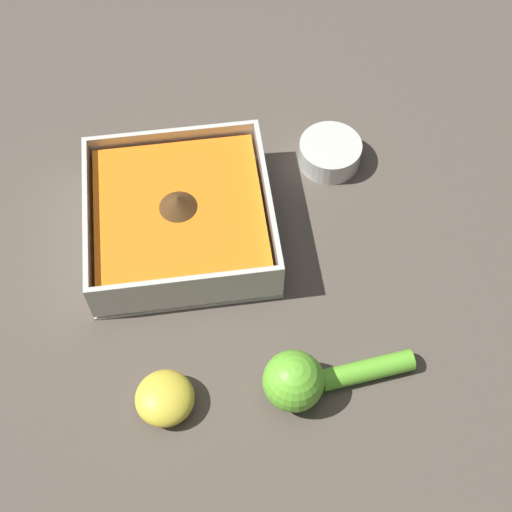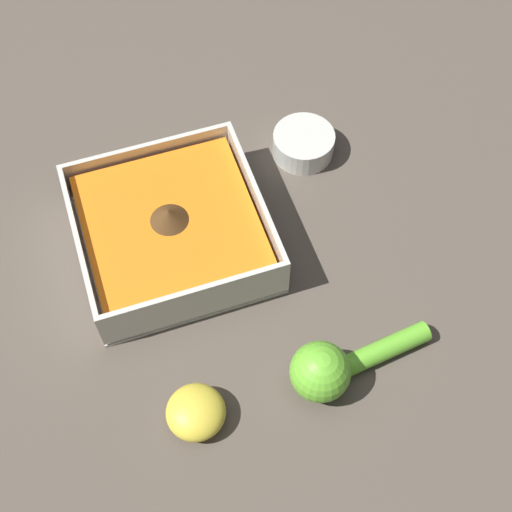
% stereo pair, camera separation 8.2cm
% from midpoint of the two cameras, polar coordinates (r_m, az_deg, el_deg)
% --- Properties ---
extents(ground_plane, '(4.00, 4.00, 0.00)m').
position_cam_midpoint_polar(ground_plane, '(0.90, -8.78, 2.43)').
color(ground_plane, brown).
extents(square_dish, '(0.22, 0.22, 0.07)m').
position_cam_midpoint_polar(square_dish, '(0.86, -9.49, 1.73)').
color(square_dish, silver).
rests_on(square_dish, ground_plane).
extents(spice_bowl, '(0.08, 0.08, 0.03)m').
position_cam_midpoint_polar(spice_bowl, '(0.94, 1.32, 8.73)').
color(spice_bowl, silver).
rests_on(spice_bowl, ground_plane).
extents(lemon_squeezer, '(0.07, 0.17, 0.07)m').
position_cam_midpoint_polar(lemon_squeezer, '(0.76, 3.01, -9.18)').
color(lemon_squeezer, '#6BC633').
rests_on(lemon_squeezer, ground_plane).
extents(lemon_half, '(0.06, 0.06, 0.03)m').
position_cam_midpoint_polar(lemon_half, '(0.77, -7.97, -12.55)').
color(lemon_half, yellow).
rests_on(lemon_half, ground_plane).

